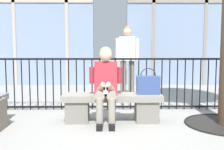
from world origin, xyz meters
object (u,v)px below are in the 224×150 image
(handbag_on_bench, at_px, (148,85))
(bystander_at_railing, at_px, (127,56))
(stone_bench, at_px, (112,105))
(seated_person_with_phone, at_px, (106,83))

(handbag_on_bench, xyz_separation_m, bystander_at_railing, (-0.19, 2.10, 0.40))
(stone_bench, relative_size, bystander_at_railing, 0.94)
(seated_person_with_phone, distance_m, handbag_on_bench, 0.69)
(seated_person_with_phone, distance_m, bystander_at_railing, 2.30)
(seated_person_with_phone, xyz_separation_m, bystander_at_railing, (0.49, 2.21, 0.35))
(seated_person_with_phone, relative_size, handbag_on_bench, 2.85)
(bystander_at_railing, bearing_deg, handbag_on_bench, -84.79)
(seated_person_with_phone, relative_size, bystander_at_railing, 0.71)
(stone_bench, distance_m, seated_person_with_phone, 0.41)
(stone_bench, relative_size, handbag_on_bench, 3.77)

